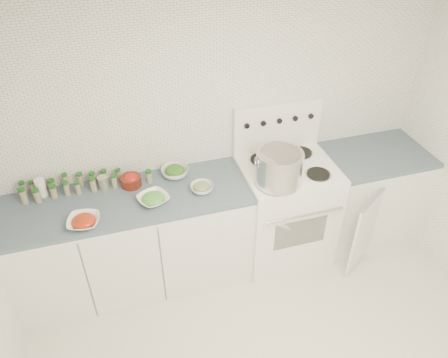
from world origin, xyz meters
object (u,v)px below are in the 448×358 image
stock_pot (279,166)px  bowl_tomato (84,221)px  stove (284,207)px  bowl_snowpea (153,199)px

stock_pot → bowl_tomato: stock_pot is taller
stove → stock_pot: (-0.17, -0.18, 0.59)m
stove → bowl_tomato: stove is taller
bowl_tomato → bowl_snowpea: size_ratio=0.92×
stove → bowl_tomato: size_ratio=5.22×
stove → stock_pot: bearing=-133.3°
stove → bowl_snowpea: bearing=-175.3°
stove → bowl_snowpea: size_ratio=4.81×
stock_pot → bowl_tomato: (-1.45, -0.02, -0.16)m
stove → bowl_tomato: bearing=-173.0°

